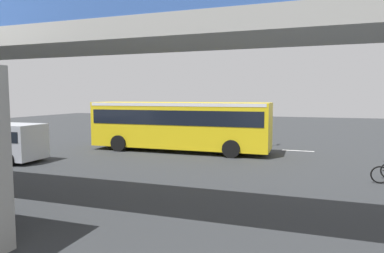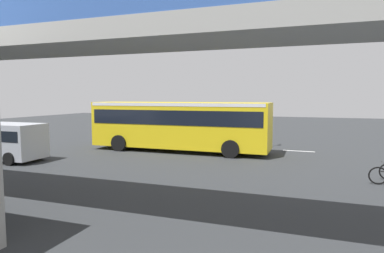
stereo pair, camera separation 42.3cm
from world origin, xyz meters
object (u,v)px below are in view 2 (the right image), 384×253
city_bus (179,122)px  pedestrian (175,132)px  parked_van (2,139)px  traffic_sign (269,120)px

city_bus → pedestrian: city_bus is taller
parked_van → pedestrian: (-6.63, -8.98, -0.30)m
parked_van → city_bus: bearing=-142.4°
city_bus → parked_van: city_bus is taller
parked_van → traffic_sign: traffic_sign is taller
pedestrian → city_bus: bearing=116.9°
city_bus → parked_van: bearing=37.6°
city_bus → parked_van: size_ratio=2.40×
pedestrian → traffic_sign: size_ratio=0.64×
city_bus → traffic_sign: size_ratio=4.12×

